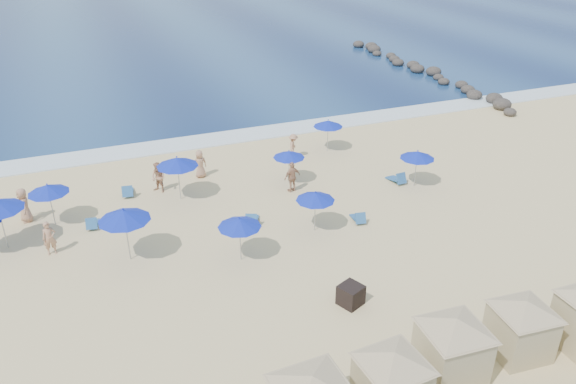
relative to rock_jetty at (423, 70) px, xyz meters
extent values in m
plane|color=beige|center=(-24.01, -24.90, -0.36)|extent=(160.00, 160.00, 0.00)
cube|color=navy|center=(-24.01, 30.10, -0.33)|extent=(160.00, 80.00, 0.06)
cube|color=white|center=(-24.01, -9.40, -0.32)|extent=(160.00, 2.50, 0.08)
ellipsoid|color=#2C2724|center=(-0.61, -12.90, -0.09)|extent=(1.00, 1.00, 0.65)
ellipsoid|color=#2C2724|center=(-0.13, -11.40, 0.05)|extent=(1.48, 1.48, 0.96)
ellipsoid|color=#2C2724|center=(0.35, -9.90, 0.02)|extent=(1.40, 1.40, 0.91)
ellipsoid|color=#2C2724|center=(-0.49, -8.40, 0.00)|extent=(1.32, 1.32, 0.86)
ellipsoid|color=#2C2724|center=(-0.01, -6.90, -0.02)|extent=(1.24, 1.24, 0.81)
ellipsoid|color=#2C2724|center=(0.47, -5.40, -0.04)|extent=(1.16, 1.16, 0.75)
ellipsoid|color=#2C2724|center=(-0.37, -3.90, -0.06)|extent=(1.08, 1.08, 0.70)
ellipsoid|color=#2C2724|center=(0.11, -2.40, -0.09)|extent=(1.00, 1.00, 0.65)
ellipsoid|color=#2C2724|center=(0.59, -0.90, 0.05)|extent=(1.48, 1.48, 0.96)
ellipsoid|color=#2C2724|center=(-0.25, 0.60, 0.02)|extent=(1.40, 1.40, 0.91)
ellipsoid|color=#2C2724|center=(0.23, 2.10, 0.00)|extent=(1.32, 1.32, 0.86)
ellipsoid|color=#2C2724|center=(-0.61, 3.60, -0.02)|extent=(1.24, 1.24, 0.81)
ellipsoid|color=#2C2724|center=(-0.13, 5.10, -0.04)|extent=(1.16, 1.16, 0.75)
ellipsoid|color=#2C2724|center=(0.35, 6.60, -0.06)|extent=(1.08, 1.08, 0.70)
ellipsoid|color=#2C2724|center=(-0.49, 8.10, -0.09)|extent=(1.00, 1.00, 0.65)
ellipsoid|color=#2C2724|center=(-0.01, 9.60, 0.05)|extent=(1.48, 1.48, 0.96)
ellipsoid|color=#2C2724|center=(0.47, 11.10, 0.02)|extent=(1.40, 1.40, 0.91)
ellipsoid|color=#2C2724|center=(-0.37, 12.60, 0.00)|extent=(1.32, 1.32, 0.86)
cube|color=black|center=(-23.00, -29.17, 0.08)|extent=(1.16, 1.16, 0.88)
pyramid|color=tan|center=(-27.16, -34.59, 2.21)|extent=(4.51, 4.51, 0.52)
cube|color=tan|center=(-24.32, -34.45, 1.54)|extent=(2.14, 2.14, 0.08)
pyramid|color=tan|center=(-24.32, -34.45, 2.02)|extent=(4.16, 4.16, 0.48)
cube|color=tan|center=(-21.64, -33.94, 0.63)|extent=(2.11, 2.11, 1.98)
cube|color=tan|center=(-21.64, -33.94, 1.62)|extent=(2.21, 2.21, 0.08)
pyramid|color=tan|center=(-21.64, -33.94, 2.12)|extent=(4.33, 4.33, 0.50)
cube|color=tan|center=(-18.65, -33.92, 0.57)|extent=(2.01, 2.01, 1.86)
cube|color=tan|center=(-18.65, -33.92, 1.50)|extent=(2.11, 2.11, 0.07)
pyramid|color=tan|center=(-18.65, -33.92, 1.96)|extent=(4.06, 4.06, 0.46)
cylinder|color=#A5A8AD|center=(-36.30, -19.29, 0.71)|extent=(0.06, 0.06, 2.14)
cylinder|color=#A5A8AD|center=(-34.14, -17.73, 0.56)|extent=(0.05, 0.05, 1.85)
cone|color=#1025B0|center=(-34.14, -17.73, 1.66)|extent=(2.05, 2.05, 0.44)
sphere|color=#1025B0|center=(-34.14, -17.73, 1.93)|extent=(0.08, 0.08, 0.08)
cylinder|color=#A5A8AD|center=(-30.98, -22.47, 0.71)|extent=(0.06, 0.06, 2.14)
cone|color=#1025B0|center=(-30.98, -22.47, 1.98)|extent=(2.37, 2.37, 0.51)
sphere|color=#1025B0|center=(-30.98, -22.47, 2.29)|extent=(0.09, 0.09, 0.09)
cylinder|color=#A5A8AD|center=(-27.54, -17.34, 0.67)|extent=(0.05, 0.05, 2.07)
cone|color=#1025B0|center=(-27.54, -17.34, 1.90)|extent=(2.29, 2.29, 0.49)
sphere|color=#1025B0|center=(-27.54, -17.34, 2.20)|extent=(0.09, 0.09, 0.09)
cylinder|color=#A5A8AD|center=(-26.21, -24.40, 0.54)|extent=(0.05, 0.05, 1.81)
cone|color=#1025B0|center=(-26.21, -24.40, 1.61)|extent=(2.00, 2.00, 0.43)
sphere|color=#1025B0|center=(-26.21, -24.40, 1.88)|extent=(0.08, 0.08, 0.08)
cylinder|color=#A5A8AD|center=(-21.14, -17.68, 0.48)|extent=(0.04, 0.04, 1.68)
cone|color=#1025B0|center=(-21.14, -17.68, 1.47)|extent=(1.86, 1.86, 0.40)
sphere|color=#1025B0|center=(-21.14, -17.68, 1.72)|extent=(0.07, 0.07, 0.07)
cylinder|color=#A5A8AD|center=(-21.96, -23.24, 0.52)|extent=(0.05, 0.05, 1.77)
cone|color=#1025B0|center=(-21.96, -23.24, 1.57)|extent=(1.95, 1.95, 0.42)
sphere|color=#1025B0|center=(-21.96, -23.24, 1.82)|extent=(0.07, 0.07, 0.07)
cylinder|color=#A5A8AD|center=(-16.93, -14.06, 0.52)|extent=(0.05, 0.05, 1.76)
cone|color=#1025B0|center=(-16.93, -14.06, 1.56)|extent=(1.95, 1.95, 0.42)
sphere|color=#1025B0|center=(-16.93, -14.06, 1.82)|extent=(0.07, 0.07, 0.07)
cylinder|color=#A5A8AD|center=(-14.46, -20.76, 0.54)|extent=(0.05, 0.05, 1.80)
cone|color=#1025B0|center=(-14.46, -20.76, 1.61)|extent=(1.99, 1.99, 0.43)
sphere|color=#1025B0|center=(-14.46, -20.76, 1.87)|extent=(0.08, 0.08, 0.08)
cube|color=#295D99|center=(-32.34, -18.63, -0.20)|extent=(0.73, 1.25, 0.32)
cube|color=#295D99|center=(-32.41, -19.12, 0.03)|extent=(0.60, 0.40, 0.57)
cube|color=#295D99|center=(-30.20, -15.65, -0.19)|extent=(0.75, 1.32, 0.35)
cube|color=#295D99|center=(-30.27, -16.17, 0.06)|extent=(0.63, 0.42, 0.61)
cube|color=#295D99|center=(-24.63, -21.29, -0.19)|extent=(1.05, 1.39, 0.35)
cube|color=#295D99|center=(-24.84, -21.77, 0.06)|extent=(0.68, 0.55, 0.61)
cube|color=#295D99|center=(-19.47, -23.13, -0.21)|extent=(0.73, 1.23, 0.32)
cube|color=#295D99|center=(-19.55, -23.61, 0.03)|extent=(0.59, 0.40, 0.56)
cube|color=#295D99|center=(-15.18, -19.85, -0.19)|extent=(0.71, 1.33, 0.36)
cube|color=#295D99|center=(-15.14, -20.39, 0.07)|extent=(0.63, 0.40, 0.63)
imported|color=tan|center=(-34.33, -20.64, 0.48)|extent=(0.65, 0.46, 1.69)
imported|color=tan|center=(-28.46, -16.01, 0.53)|extent=(1.08, 1.10, 1.79)
imported|color=tan|center=(-21.37, -18.77, 0.54)|extent=(1.14, 0.69, 1.81)
imported|color=tan|center=(-19.53, -14.41, 0.47)|extent=(1.05, 1.24, 1.66)
imported|color=tan|center=(-25.80, -14.95, 0.49)|extent=(0.88, 0.62, 1.71)
imported|color=tan|center=(-35.48, -16.86, 0.56)|extent=(0.78, 1.02, 1.85)
camera|label=1|loc=(-32.22, -45.43, 14.24)|focal=35.00mm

